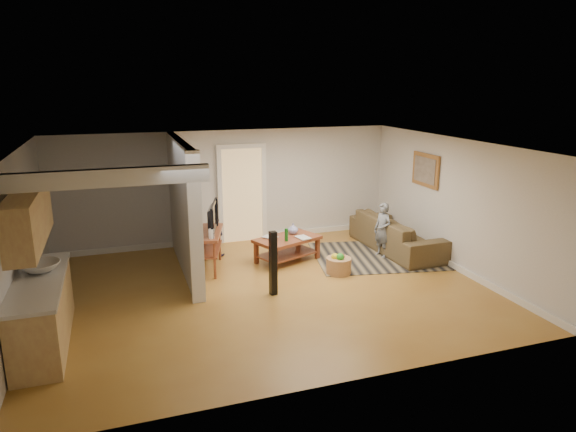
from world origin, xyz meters
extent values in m
plane|color=#9A6527|center=(0.00, 0.00, 0.00)|extent=(7.50, 7.50, 0.00)
cube|color=beige|center=(0.00, 3.00, 1.25)|extent=(7.50, 0.04, 2.50)
cube|color=beige|center=(-3.75, 0.00, 1.25)|extent=(0.04, 6.00, 2.50)
cube|color=beige|center=(3.75, 0.00, 1.25)|extent=(0.04, 6.00, 2.50)
cube|color=white|center=(0.00, 0.00, 2.50)|extent=(7.50, 6.00, 0.04)
cube|color=beige|center=(-1.20, 1.45, 1.25)|extent=(0.15, 3.10, 2.50)
cube|color=white|center=(-1.20, -0.10, 1.25)|extent=(0.22, 0.10, 2.50)
cube|color=white|center=(0.00, 2.97, 0.06)|extent=(7.50, 0.04, 0.12)
cube|color=white|center=(3.72, 0.00, 0.06)|extent=(0.04, 6.00, 0.12)
cube|color=#D8B272|center=(0.30, 2.94, 1.05)|extent=(0.90, 0.06, 2.10)
cube|color=tan|center=(-3.43, -0.80, 0.45)|extent=(0.60, 2.20, 0.90)
cube|color=beige|center=(-3.43, -0.80, 0.92)|extent=(0.64, 2.24, 0.05)
cube|color=tan|center=(-3.45, -0.80, 1.80)|extent=(0.35, 2.00, 0.70)
imported|color=silver|center=(-3.43, -0.50, 0.94)|extent=(0.54, 0.54, 0.19)
cube|color=#321F16|center=(-1.11, 0.80, 1.85)|extent=(0.03, 0.40, 0.34)
cube|color=#321F16|center=(-1.11, 1.30, 1.85)|extent=(0.03, 0.40, 0.34)
cube|color=#321F16|center=(-1.11, 1.80, 1.85)|extent=(0.03, 0.40, 0.34)
cube|color=#946230|center=(3.71, 1.00, 1.75)|extent=(0.04, 0.90, 0.68)
cube|color=black|center=(2.78, 0.97, 0.01)|extent=(3.14, 2.55, 0.01)
imported|color=#423921|center=(3.25, 1.22, 0.00)|extent=(1.06, 2.52, 0.73)
cube|color=brown|center=(0.81, 1.30, 0.46)|extent=(1.45, 1.15, 0.06)
cube|color=silver|center=(0.81, 1.30, 0.47)|extent=(0.90, 0.70, 0.02)
cube|color=brown|center=(0.81, 1.30, 0.16)|extent=(1.31, 1.02, 0.03)
cube|color=brown|center=(0.40, 0.82, 0.23)|extent=(0.10, 0.10, 0.46)
cube|color=brown|center=(1.43, 1.23, 0.23)|extent=(0.10, 0.10, 0.46)
cube|color=brown|center=(0.18, 1.37, 0.23)|extent=(0.10, 0.10, 0.46)
cube|color=brown|center=(1.22, 1.78, 0.23)|extent=(0.10, 0.10, 0.46)
imported|color=navy|center=(1.01, 1.52, 0.49)|extent=(0.28, 0.28, 0.22)
cylinder|color=#125214|center=(0.72, 1.10, 0.62)|extent=(0.07, 0.07, 0.25)
imported|color=#998C4C|center=(0.40, 1.34, 0.49)|extent=(0.34, 0.35, 0.03)
imported|color=#66594C|center=(0.98, 1.14, 0.49)|extent=(0.28, 0.35, 0.02)
cube|color=brown|center=(-0.75, 1.36, 0.73)|extent=(0.77, 1.28, 0.05)
cube|color=brown|center=(-0.75, 1.36, 0.40)|extent=(0.69, 1.17, 0.03)
cylinder|color=brown|center=(-1.04, 0.90, 0.37)|extent=(0.05, 0.05, 0.74)
cylinder|color=brown|center=(-0.75, 1.90, 0.37)|extent=(0.05, 0.05, 0.74)
cylinder|color=brown|center=(-0.75, 0.82, 0.37)|extent=(0.05, 0.05, 0.74)
cylinder|color=brown|center=(-0.46, 1.82, 0.37)|extent=(0.05, 0.05, 0.74)
imported|color=black|center=(-0.73, 1.35, 0.75)|extent=(0.39, 0.96, 0.56)
cylinder|color=white|center=(-0.78, 0.90, 0.84)|extent=(0.10, 0.10, 0.18)
cube|color=black|center=(0.05, -0.20, 0.56)|extent=(0.13, 0.13, 1.11)
cube|color=black|center=(-1.00, 1.80, 0.52)|extent=(0.13, 0.13, 1.04)
cylinder|color=olive|center=(1.51, 0.34, 0.15)|extent=(0.47, 0.47, 0.31)
sphere|color=#B43916|center=(1.57, 0.38, 0.31)|extent=(0.14, 0.14, 0.14)
sphere|color=yellow|center=(1.44, 0.36, 0.33)|extent=(0.14, 0.14, 0.14)
sphere|color=green|center=(1.51, 0.28, 0.35)|extent=(0.14, 0.14, 0.14)
imported|color=slate|center=(2.75, 0.95, 0.00)|extent=(0.38, 0.47, 1.13)
imported|color=#202043|center=(-0.50, 2.11, 0.00)|extent=(0.49, 0.44, 0.81)
camera|label=1|loc=(-2.32, -7.97, 3.52)|focal=32.00mm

